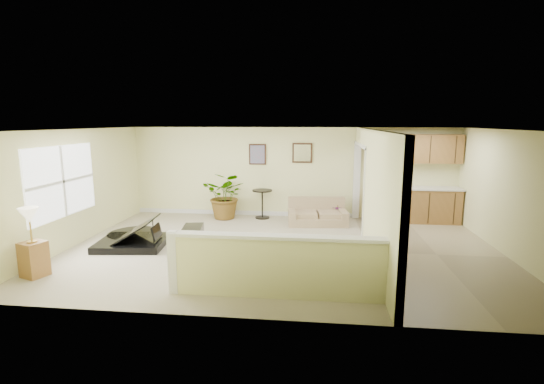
# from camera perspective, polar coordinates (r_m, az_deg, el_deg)

# --- Properties ---
(floor) EXTENTS (9.00, 9.00, 0.00)m
(floor) POSITION_cam_1_polar(r_m,az_deg,el_deg) (8.39, 1.44, -8.29)
(floor) COLOR #B2A88A
(floor) RESTS_ON ground
(back_wall) EXTENTS (9.00, 0.04, 2.50)m
(back_wall) POSITION_cam_1_polar(r_m,az_deg,el_deg) (11.04, 2.81, 2.85)
(back_wall) COLOR beige
(back_wall) RESTS_ON floor
(front_wall) EXTENTS (9.00, 0.04, 2.50)m
(front_wall) POSITION_cam_1_polar(r_m,az_deg,el_deg) (5.17, -1.38, -5.65)
(front_wall) COLOR beige
(front_wall) RESTS_ON floor
(left_wall) EXTENTS (0.04, 6.00, 2.50)m
(left_wall) POSITION_cam_1_polar(r_m,az_deg,el_deg) (9.58, -26.44, 0.65)
(left_wall) COLOR beige
(left_wall) RESTS_ON floor
(right_wall) EXTENTS (0.04, 6.00, 2.50)m
(right_wall) POSITION_cam_1_polar(r_m,az_deg,el_deg) (8.92, 31.66, -0.44)
(right_wall) COLOR beige
(right_wall) RESTS_ON floor
(ceiling) EXTENTS (9.00, 6.00, 0.04)m
(ceiling) POSITION_cam_1_polar(r_m,az_deg,el_deg) (7.96, 1.52, 9.03)
(ceiling) COLOR white
(ceiling) RESTS_ON back_wall
(kitchen_vinyl) EXTENTS (2.70, 6.00, 0.01)m
(kitchen_vinyl) POSITION_cam_1_polar(r_m,az_deg,el_deg) (8.72, 22.76, -8.36)
(kitchen_vinyl) COLOR gray
(kitchen_vinyl) RESTS_ON floor
(interior_partition) EXTENTS (0.18, 5.99, 2.50)m
(interior_partition) POSITION_cam_1_polar(r_m,az_deg,el_deg) (8.39, 13.97, -0.01)
(interior_partition) COLOR beige
(interior_partition) RESTS_ON floor
(pony_half_wall) EXTENTS (3.42, 0.22, 1.00)m
(pony_half_wall) POSITION_cam_1_polar(r_m,az_deg,el_deg) (6.06, 0.27, -10.54)
(pony_half_wall) COLOR beige
(pony_half_wall) RESTS_ON floor
(left_window) EXTENTS (0.05, 2.15, 1.45)m
(left_window) POSITION_cam_1_polar(r_m,az_deg,el_deg) (9.13, -28.14, 1.36)
(left_window) COLOR white
(left_window) RESTS_ON left_wall
(wall_art_left) EXTENTS (0.48, 0.04, 0.58)m
(wall_art_left) POSITION_cam_1_polar(r_m,az_deg,el_deg) (11.06, -2.11, 5.47)
(wall_art_left) COLOR #341F13
(wall_art_left) RESTS_ON back_wall
(wall_mirror) EXTENTS (0.55, 0.04, 0.55)m
(wall_mirror) POSITION_cam_1_polar(r_m,az_deg,el_deg) (10.94, 4.40, 5.66)
(wall_mirror) COLOR #341F13
(wall_mirror) RESTS_ON back_wall
(kitchen_cabinets) EXTENTS (2.36, 0.65, 2.33)m
(kitchen_cabinets) POSITION_cam_1_polar(r_m,az_deg,el_deg) (11.10, 19.37, 0.34)
(kitchen_cabinets) COLOR #9A6432
(kitchen_cabinets) RESTS_ON floor
(piano) EXTENTS (1.74, 1.80, 1.33)m
(piano) POSITION_cam_1_polar(r_m,az_deg,el_deg) (9.11, -19.53, -3.78)
(piano) COLOR black
(piano) RESTS_ON floor
(piano_bench) EXTENTS (0.51, 0.82, 0.51)m
(piano_bench) POSITION_cam_1_polar(r_m,az_deg,el_deg) (8.39, -11.42, -6.69)
(piano_bench) COLOR black
(piano_bench) RESTS_ON floor
(loveseat) EXTENTS (1.60, 1.01, 0.87)m
(loveseat) POSITION_cam_1_polar(r_m,az_deg,el_deg) (10.43, 6.60, -2.79)
(loveseat) COLOR tan
(loveseat) RESTS_ON floor
(accent_table) EXTENTS (0.55, 0.55, 0.80)m
(accent_table) POSITION_cam_1_polar(r_m,az_deg,el_deg) (10.90, -1.42, -1.18)
(accent_table) COLOR black
(accent_table) RESTS_ON floor
(palm_plant) EXTENTS (1.33, 1.20, 1.30)m
(palm_plant) POSITION_cam_1_polar(r_m,az_deg,el_deg) (10.90, -6.65, -0.56)
(palm_plant) COLOR black
(palm_plant) RESTS_ON floor
(small_plant) EXTENTS (0.32, 0.32, 0.50)m
(small_plant) POSITION_cam_1_polar(r_m,az_deg,el_deg) (10.74, 9.31, -3.11)
(small_plant) COLOR black
(small_plant) RESTS_ON floor
(lamp_stand) EXTENTS (0.46, 0.46, 1.22)m
(lamp_stand) POSITION_cam_1_polar(r_m,az_deg,el_deg) (8.00, -31.35, -6.89)
(lamp_stand) COLOR #9A6432
(lamp_stand) RESTS_ON floor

